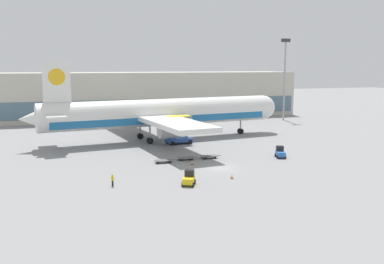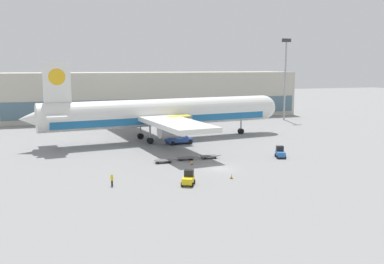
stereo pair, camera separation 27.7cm
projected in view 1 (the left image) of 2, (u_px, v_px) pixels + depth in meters
ground_plane at (221, 169)px, 67.59m from camera, size 400.00×400.00×0.00m
terminal_building at (153, 95)px, 135.03m from camera, size 90.00×18.20×14.00m
light_mast at (285, 73)px, 125.86m from camera, size 2.80×0.50×23.85m
airplane_main at (159, 114)px, 92.20m from camera, size 57.92×48.63×17.00m
scissor_lift_loader at (179, 133)px, 88.69m from camera, size 5.55×3.96×5.84m
baggage_tug_foreground at (280, 153)px, 75.60m from camera, size 2.22×2.74×2.00m
baggage_tug_mid at (189, 179)px, 58.30m from camera, size 2.47×2.81×2.00m
baggage_dolly_lead at (164, 161)px, 71.49m from camera, size 3.71×1.54×0.48m
baggage_dolly_second at (186, 158)px, 73.59m from camera, size 3.71×1.54×0.48m
baggage_dolly_third at (209, 156)px, 74.92m from camera, size 3.71×1.54×0.48m
ground_crew_near at (112, 179)px, 57.59m from camera, size 0.35×0.53×1.67m
traffic_cone_near at (232, 176)px, 61.58m from camera, size 0.40×0.40×0.67m
traffic_cone_far at (192, 162)px, 70.27m from camera, size 0.40×0.40×0.76m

